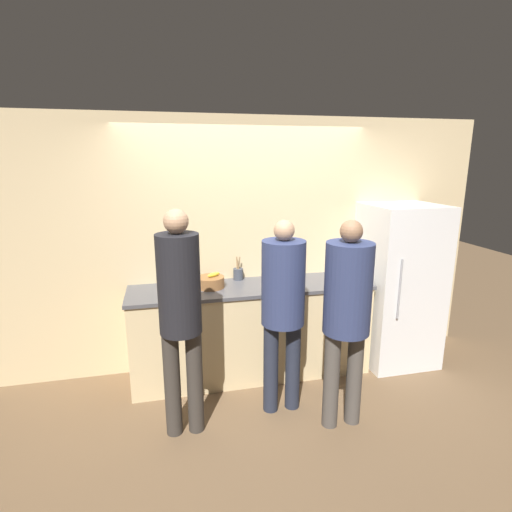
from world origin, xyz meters
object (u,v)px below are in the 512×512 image
Objects in this scene: utensil_crock at (238,274)px; potted_plant at (174,277)px; refrigerator at (398,285)px; person_center at (283,300)px; fruit_bowl at (210,282)px; bottle_green at (345,276)px; cup_red at (298,272)px; person_right at (347,306)px; person_left at (180,308)px; cup_yellow at (281,282)px.

potted_plant is at bearing -166.60° from utensil_crock.
utensil_crock reaches higher than potted_plant.
refrigerator is 1.61m from person_center.
bottle_green is (1.36, -0.12, 0.01)m from fruit_bowl.
person_center is 6.28× the size of fruit_bowl.
cup_red is (0.65, -0.02, -0.02)m from utensil_crock.
person_right is at bearing -114.33° from bottle_green.
person_left reaches higher than bottle_green.
person_right is at bearing -46.34° from fruit_bowl.
potted_plant is (-2.35, 0.13, 0.22)m from refrigerator.
cup_yellow is at bearing -38.19° from utensil_crock.
refrigerator is at bearing -3.10° from potted_plant.
person_left is at bearing -171.99° from person_center.
fruit_bowl is at bearing 133.66° from person_right.
person_right reaches higher than cup_red.
person_right is at bearing -61.71° from utensil_crock.
person_left is 11.43× the size of bottle_green.
person_right is (0.43, -0.31, 0.02)m from person_center.
cup_yellow is at bearing -7.59° from potted_plant.
utensil_crock is 2.70× the size of cup_yellow.
potted_plant is at bearing 176.90° from refrigerator.
refrigerator is at bearing 0.43° from cup_yellow.
utensil_crock is 1.09× the size of potted_plant.
fruit_bowl is 1.21× the size of potted_plant.
person_left is 8.15× the size of potted_plant.
refrigerator is at bearing -2.48° from fruit_bowl.
cup_red is at bearing 63.28° from person_center.
cup_red is (-0.39, 0.30, -0.02)m from bottle_green.
utensil_crock is 2.85× the size of cup_red.
person_right is 1.67m from potted_plant.
refrigerator is 1.41m from person_right.
fruit_bowl is at bearing 127.43° from person_center.
refrigerator reaches higher than cup_red.
person_center is (0.85, 0.12, -0.05)m from person_left.
person_center is 0.97m from cup_red.
fruit_bowl is at bearing 174.86° from bottle_green.
person_center reaches higher than utensil_crock.
person_left is 1.19m from utensil_crock.
person_right reaches higher than person_center.
bottle_green is at bearing -16.98° from utensil_crock.
person_right is at bearing -73.25° from cup_yellow.
person_right is at bearing -138.82° from refrigerator.
utensil_crock is 0.68m from potted_plant.
cup_yellow is (0.69, -0.10, -0.02)m from fruit_bowl.
bottle_green is at bearing -2.17° from cup_yellow.
bottle_green is 0.67m from cup_yellow.
person_right is (1.28, -0.19, -0.03)m from person_left.
cup_yellow is (1.01, 0.71, -0.08)m from person_left.
person_right is 10.83× the size of bottle_green.
potted_plant is (-1.31, -0.14, 0.08)m from cup_red.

